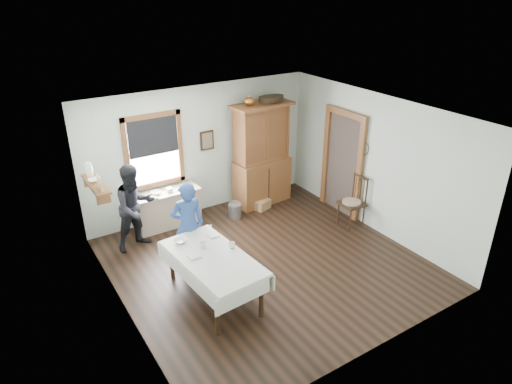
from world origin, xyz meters
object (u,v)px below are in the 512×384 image
wicker_basket (262,204)px  figure_dark (135,210)px  pail (235,211)px  dining_table (214,276)px  woman_blue (188,228)px  china_hutch (262,155)px  work_counter (168,208)px  spindle_chair (352,201)px

wicker_basket → figure_dark: bearing=-179.4°
pail → figure_dark: size_ratio=0.20×
dining_table → woman_blue: 1.07m
dining_table → wicker_basket: bearing=42.7°
china_hutch → wicker_basket: china_hutch is taller
work_counter → figure_dark: size_ratio=0.88×
pail → wicker_basket: pail is taller
work_counter → dining_table: bearing=-96.4°
spindle_chair → figure_dark: bearing=160.6°
work_counter → pail: (1.31, -0.45, -0.23)m
pail → wicker_basket: bearing=2.3°
china_hutch → pail: (-0.89, -0.34, -0.97)m
wicker_basket → figure_dark: size_ratio=0.23×
work_counter → wicker_basket: work_counter is taller
spindle_chair → figure_dark: size_ratio=0.70×
china_hutch → wicker_basket: (-0.19, -0.31, -1.02)m
spindle_chair → wicker_basket: spindle_chair is taller
figure_dark → dining_table: bearing=-88.4°
work_counter → pail: size_ratio=4.37×
figure_dark → china_hutch: bearing=-5.2°
wicker_basket → work_counter: bearing=168.1°
dining_table → pail: 2.63m
china_hutch → dining_table: china_hutch is taller
figure_dark → woman_blue: bearing=-74.8°
pail → woman_blue: bearing=-144.8°
pail → work_counter: bearing=161.1°
wicker_basket → pail: bearing=-177.7°
china_hutch → spindle_chair: (0.95, -1.87, -0.60)m
spindle_chair → figure_dark: (-3.92, 1.52, 0.23)m
work_counter → spindle_chair: (3.15, -1.97, 0.15)m
spindle_chair → figure_dark: 4.22m
dining_table → spindle_chair: bearing=9.2°
spindle_chair → woman_blue: 3.41m
dining_table → figure_dark: figure_dark is taller
work_counter → china_hutch: size_ratio=0.59×
spindle_chair → dining_table: bearing=-169.0°
woman_blue → work_counter: bearing=-88.9°
wicker_basket → figure_dark: (-2.78, -0.03, 0.65)m
pail → wicker_basket: (0.70, 0.03, -0.05)m
dining_table → woman_blue: size_ratio=1.25×
spindle_chair → woman_blue: size_ratio=0.72×
china_hutch → woman_blue: (-2.43, -1.42, -0.39)m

